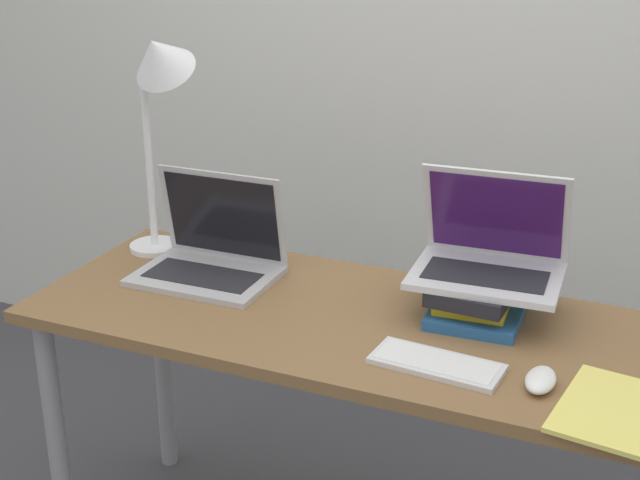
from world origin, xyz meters
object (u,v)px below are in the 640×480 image
object	(u,v)px
wireless_keyboard	(437,364)
laptop_on_books	(490,255)
notepad	(611,409)
book_stack	(476,299)
laptop_left	(211,256)
desk_lamp	(158,83)
mouse	(541,380)

from	to	relation	value
wireless_keyboard	laptop_on_books	bearing A→B (deg)	84.69
notepad	book_stack	bearing A→B (deg)	138.11
book_stack	wireless_keyboard	world-z (taller)	book_stack
laptop_left	laptop_on_books	world-z (taller)	laptop_on_books
notepad	desk_lamp	bearing A→B (deg)	164.64
laptop_left	wireless_keyboard	bearing A→B (deg)	-19.29
mouse	desk_lamp	size ratio (longest dim) A/B	0.17
mouse	notepad	world-z (taller)	mouse
laptop_left	notepad	bearing A→B (deg)	-14.74
book_stack	laptop_on_books	distance (m)	0.11
book_stack	notepad	bearing A→B (deg)	-41.89
laptop_left	laptop_on_books	xyz separation A→B (m)	(0.71, 0.07, 0.09)
wireless_keyboard	desk_lamp	size ratio (longest dim) A/B	0.45
book_stack	laptop_on_books	bearing A→B (deg)	67.93
book_stack	mouse	xyz separation A→B (m)	(0.20, -0.27, -0.03)
book_stack	mouse	world-z (taller)	book_stack
desk_lamp	mouse	bearing A→B (deg)	-15.42
book_stack	notepad	world-z (taller)	book_stack
laptop_on_books	laptop_left	bearing A→B (deg)	-173.98
wireless_keyboard	mouse	world-z (taller)	mouse
laptop_on_books	desk_lamp	bearing A→B (deg)	-178.93
book_stack	mouse	distance (m)	0.34
mouse	desk_lamp	world-z (taller)	desk_lamp
laptop_on_books	wireless_keyboard	bearing A→B (deg)	-95.31
laptop_on_books	notepad	size ratio (longest dim) A/B	1.19
mouse	desk_lamp	bearing A→B (deg)	164.58
laptop_left	wireless_keyboard	size ratio (longest dim) A/B	1.25
notepad	desk_lamp	distance (m)	1.33
wireless_keyboard	desk_lamp	xyz separation A→B (m)	(-0.85, 0.30, 0.47)
desk_lamp	laptop_left	bearing A→B (deg)	-19.05
wireless_keyboard	mouse	xyz separation A→B (m)	(0.21, 0.00, 0.01)
laptop_on_books	wireless_keyboard	distance (m)	0.34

